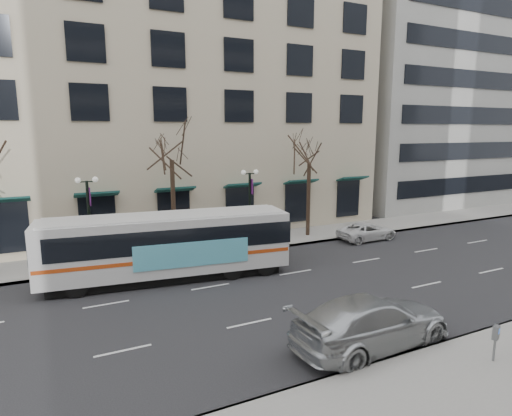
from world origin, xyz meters
TOP-DOWN VIEW (x-y plane):
  - ground at (0.00, 0.00)m, footprint 160.00×160.00m
  - sidewalk_far at (5.00, 9.00)m, footprint 80.00×4.00m
  - building_hotel at (-2.00, 21.00)m, footprint 40.00×20.00m
  - building_office at (32.00, 21.00)m, footprint 25.00×20.00m
  - tree_far_mid at (0.00, 8.80)m, footprint 3.60×3.60m
  - tree_far_right at (10.00, 8.80)m, footprint 3.60×3.60m
  - lamp_post_left at (-4.99, 8.20)m, footprint 1.22×0.45m
  - lamp_post_right at (5.01, 8.20)m, footprint 1.22×0.45m
  - city_bus at (-1.48, 4.42)m, footprint 12.98×4.34m
  - silver_car at (3.22, -5.88)m, footprint 6.49×2.93m
  - white_pickup at (13.36, 6.20)m, footprint 4.43×2.09m
  - pay_station at (6.00, -8.73)m, footprint 0.31×0.26m

SIDE VIEW (x-z plane):
  - ground at x=0.00m, z-range 0.00..0.00m
  - sidewalk_far at x=5.00m, z-range 0.00..0.15m
  - white_pickup at x=13.36m, z-range 0.00..1.22m
  - silver_car at x=3.22m, z-range 0.00..1.85m
  - pay_station at x=6.00m, z-range 0.43..1.69m
  - city_bus at x=-1.48m, z-range 0.16..3.61m
  - lamp_post_left at x=-4.99m, z-range 0.34..5.55m
  - lamp_post_right at x=5.01m, z-range 0.34..5.55m
  - tree_far_right at x=10.00m, z-range 2.39..10.45m
  - tree_far_mid at x=0.00m, z-range 2.63..11.18m
  - building_hotel at x=-2.00m, z-range 0.00..24.00m
  - building_office at x=32.00m, z-range 0.00..35.00m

